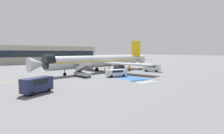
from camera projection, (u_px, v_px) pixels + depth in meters
The scene contains 19 objects.
ground_plane at pixel (101, 72), 52.84m from camera, with size 600.00×600.00×0.00m, color slate.
apron_leadline_yellow at pixel (99, 72), 53.30m from camera, with size 0.20×76.96×0.01m, color gold.
apron_stand_patch_blue at pixel (130, 78), 41.21m from camera, with size 5.33×9.06×0.01m, color #2856A8.
apron_walkway_bar_0 at pixel (137, 82), 35.79m from camera, with size 0.44×3.60×0.01m, color silver.
apron_walkway_bar_1 at pixel (141, 82), 36.46m from camera, with size 0.44×3.60×0.01m, color silver.
apron_walkway_bar_2 at pixel (145, 81), 37.14m from camera, with size 0.44×3.60×0.01m, color silver.
apron_walkway_bar_3 at pixel (149, 80), 37.81m from camera, with size 0.44×3.60×0.01m, color silver.
airliner at pixel (100, 61), 53.49m from camera, with size 42.18×33.11×10.35m.
boarding_stairs_forward at pixel (82, 73), 43.81m from camera, with size 3.01×5.49×3.74m.
fuel_tanker at pixel (88, 62), 74.30m from camera, with size 10.44×3.64×3.58m.
service_van_0 at pixel (37, 84), 25.97m from camera, with size 4.93×3.71×2.38m.
service_van_1 at pixel (152, 67), 55.11m from camera, with size 3.96×5.52×2.37m.
service_van_2 at pixel (116, 72), 43.85m from camera, with size 5.58×2.71×1.79m.
baggage_cart at pixel (114, 72), 51.07m from camera, with size 2.09×2.89×0.87m.
ground_crew_0 at pixel (105, 70), 50.83m from camera, with size 0.48×0.34×1.71m.
ground_crew_1 at pixel (129, 69), 54.73m from camera, with size 0.37×0.48×1.63m.
ground_crew_2 at pixel (129, 68), 56.73m from camera, with size 0.44×0.48×1.88m.
ground_crew_3 at pixel (130, 68), 58.26m from camera, with size 0.47×0.32×1.67m.
terminal_building at pixel (30, 55), 95.12m from camera, with size 74.59×12.10×9.50m.
Camera 1 is at (-26.94, -45.18, 6.17)m, focal length 28.00 mm.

